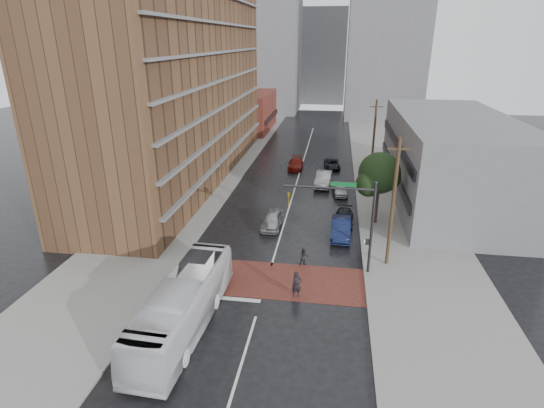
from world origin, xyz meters
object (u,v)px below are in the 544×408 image
(car_travel_b, at_px, (324,179))
(car_parked_mid, at_px, (344,218))
(transit_bus, at_px, (183,305))
(pedestrian_a, at_px, (297,285))
(car_parked_far, at_px, (340,189))
(car_travel_a, at_px, (272,220))
(car_travel_c, at_px, (296,164))
(suv_travel, at_px, (332,164))
(car_parked_near, at_px, (341,228))
(pedestrian_b, at_px, (304,257))

(car_travel_b, height_order, car_parked_mid, car_travel_b)
(transit_bus, height_order, car_travel_b, transit_bus)
(pedestrian_a, xyz_separation_m, car_parked_far, (2.88, 21.03, -0.29))
(car_travel_b, bearing_deg, car_travel_a, -104.37)
(car_travel_c, bearing_deg, suv_travel, 9.46)
(transit_bus, height_order, car_parked_near, transit_bus)
(car_travel_b, bearing_deg, car_parked_mid, -74.08)
(car_parked_mid, bearing_deg, car_parked_far, 94.79)
(car_travel_c, distance_m, car_parked_far, 11.20)
(car_parked_near, height_order, car_parked_mid, car_parked_near)
(car_parked_mid, bearing_deg, car_travel_b, 103.86)
(car_parked_near, bearing_deg, car_parked_mid, 83.60)
(suv_travel, distance_m, car_parked_mid, 18.77)
(transit_bus, bearing_deg, car_parked_near, 59.27)
(car_travel_b, height_order, car_travel_c, car_travel_b)
(car_parked_far, bearing_deg, transit_bus, -116.06)
(pedestrian_b, bearing_deg, suv_travel, 70.03)
(pedestrian_b, xyz_separation_m, car_parked_near, (2.81, 5.64, 0.07))
(pedestrian_b, relative_size, car_travel_a, 0.34)
(car_travel_b, xyz_separation_m, car_travel_c, (-3.97, 6.61, -0.16))
(transit_bus, distance_m, car_parked_near, 17.09)
(pedestrian_b, xyz_separation_m, car_parked_mid, (3.14, 8.34, -0.11))
(pedestrian_a, height_order, suv_travel, pedestrian_a)
(transit_bus, height_order, car_parked_far, transit_bus)
(transit_bus, relative_size, pedestrian_b, 8.05)
(car_travel_c, xyz_separation_m, suv_travel, (4.86, 0.91, -0.08))
(suv_travel, height_order, car_parked_near, car_parked_near)
(transit_bus, bearing_deg, car_travel_b, 77.82)
(car_travel_b, bearing_deg, car_parked_far, -52.06)
(pedestrian_b, bearing_deg, car_travel_a, 100.91)
(pedestrian_a, xyz_separation_m, car_travel_b, (0.94, 23.93, -0.12))
(car_parked_far, bearing_deg, pedestrian_b, -105.32)
(transit_bus, relative_size, car_travel_a, 2.70)
(pedestrian_b, height_order, car_travel_b, car_travel_b)
(car_travel_b, relative_size, car_parked_mid, 1.20)
(suv_travel, bearing_deg, transit_bus, -108.39)
(transit_bus, xyz_separation_m, pedestrian_a, (6.37, 4.28, -0.67))
(transit_bus, xyz_separation_m, car_parked_mid, (9.65, 17.01, -1.01))
(car_travel_a, relative_size, car_parked_far, 1.11)
(car_travel_a, bearing_deg, pedestrian_a, -70.86)
(pedestrian_b, distance_m, car_parked_mid, 8.91)
(transit_bus, relative_size, car_parked_mid, 2.77)
(suv_travel, bearing_deg, car_travel_c, -174.91)
(pedestrian_a, distance_m, pedestrian_b, 4.40)
(pedestrian_a, distance_m, car_travel_c, 30.69)
(pedestrian_b, distance_m, car_travel_c, 26.34)
(transit_bus, xyz_separation_m, car_travel_c, (3.34, 34.81, -0.95))
(car_travel_b, bearing_deg, transit_bus, -100.42)
(car_travel_a, distance_m, car_parked_mid, 6.81)
(car_parked_near, bearing_deg, pedestrian_b, -115.87)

